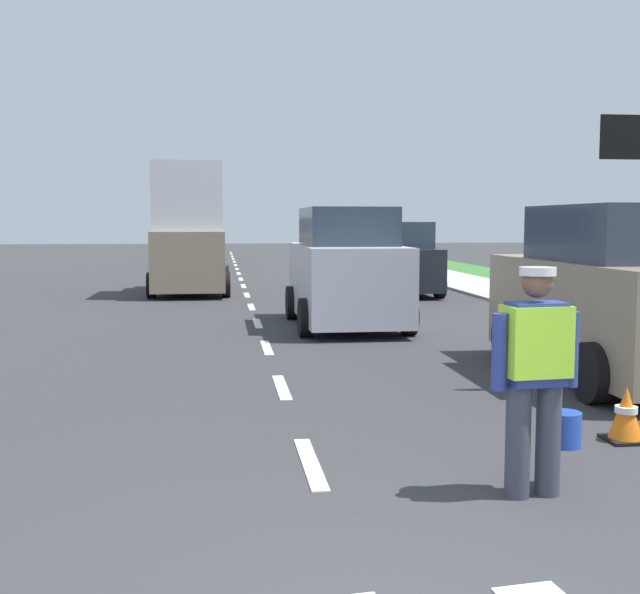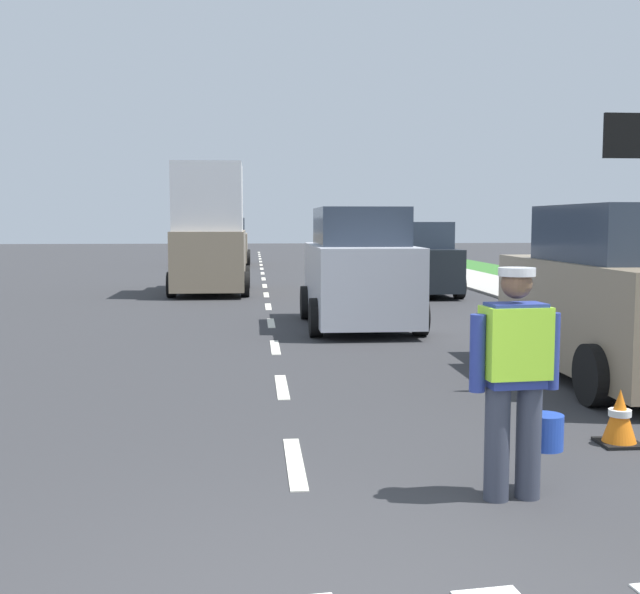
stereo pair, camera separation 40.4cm
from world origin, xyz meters
The scene contains 9 objects.
ground_plane centered at (0.00, 21.00, 0.00)m, with size 96.00×96.00×0.00m, color #333335.
lane_center_line centered at (0.00, 25.20, 0.00)m, with size 0.14×46.40×0.01m.
road_worker centered at (1.54, 1.75, 0.93)m, with size 0.75×0.42×1.67m.
traffic_cone_far centered at (2.92, 3.00, 0.25)m, with size 0.36×0.36×0.51m.
delivery_truck centered at (-1.53, 18.43, 1.61)m, with size 2.16×4.60×3.54m.
car_oncoming_third centered at (-1.55, 32.72, 1.01)m, with size 2.08×4.14×2.17m.
car_outgoing_ahead centered at (1.65, 11.06, 1.05)m, with size 2.05×4.10×2.25m.
car_parked_curbside centered at (4.20, 5.75, 1.02)m, with size 1.95×4.24×2.20m.
car_parked_far centered at (4.14, 17.48, 0.92)m, with size 1.92×3.89×1.99m.
Camera 1 is at (-0.72, -3.57, 1.99)m, focal length 44.02 mm.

